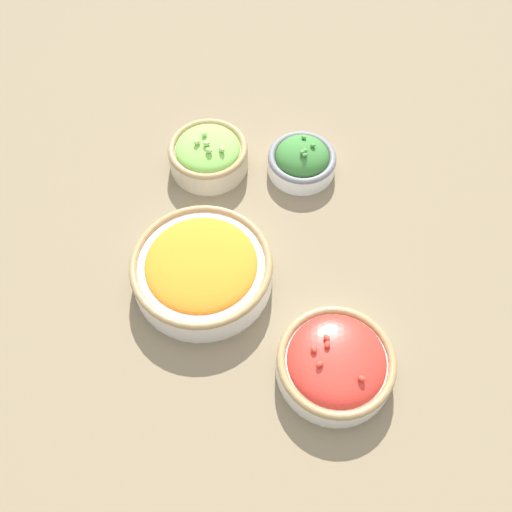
{
  "coord_description": "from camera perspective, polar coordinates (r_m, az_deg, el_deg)",
  "views": [
    {
      "loc": [
        -0.44,
        -0.03,
        0.76
      ],
      "look_at": [
        0.0,
        0.0,
        0.03
      ],
      "focal_mm": 40.0,
      "sensor_mm": 36.0,
      "label": 1
    }
  ],
  "objects": [
    {
      "name": "bowl_carrots",
      "position": [
        0.84,
        -5.43,
        -1.28
      ],
      "size": [
        0.21,
        0.21,
        0.06
      ],
      "color": "silver",
      "rests_on": "ground_plane"
    },
    {
      "name": "bowl_lettuce",
      "position": [
        0.98,
        -4.8,
        10.18
      ],
      "size": [
        0.13,
        0.13,
        0.07
      ],
      "color": "beige",
      "rests_on": "ground_plane"
    },
    {
      "name": "ground_plane",
      "position": [
        0.88,
        0.0,
        -1.02
      ],
      "size": [
        3.0,
        3.0,
        0.0
      ],
      "primitive_type": "plane",
      "color": "#75664C"
    },
    {
      "name": "bowl_broccoli",
      "position": [
        0.97,
        4.61,
        9.55
      ],
      "size": [
        0.11,
        0.11,
        0.06
      ],
      "color": "white",
      "rests_on": "ground_plane"
    },
    {
      "name": "bowl_cherry_tomatoes",
      "position": [
        0.79,
        7.98,
        -10.55
      ],
      "size": [
        0.16,
        0.16,
        0.06
      ],
      "color": "silver",
      "rests_on": "ground_plane"
    }
  ]
}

